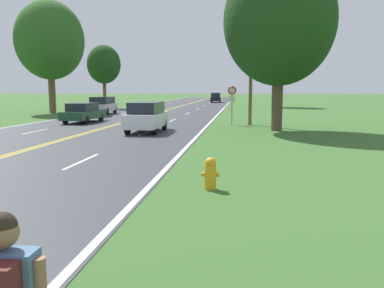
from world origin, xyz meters
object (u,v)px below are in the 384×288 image
object	(u,v)px
traffic_sign	(232,96)
car_white_suv_mid_near	(147,116)
tree_mid_treeline	(279,21)
tree_far_back	(50,40)
car_black_van_distant	(216,97)
tree_right_cluster	(104,65)
fire_hydrant	(210,173)
car_dark_green_sedan_mid_far	(83,112)
tree_left_verge	(275,64)
car_silver_van_receding	(103,105)

from	to	relation	value
traffic_sign	car_white_suv_mid_near	xyz separation A→B (m)	(-4.68, -5.35, -1.08)
tree_mid_treeline	car_white_suv_mid_near	distance (m)	9.31
tree_mid_treeline	car_white_suv_mid_near	size ratio (longest dim) A/B	2.36
car_white_suv_mid_near	tree_mid_treeline	bearing A→B (deg)	103.69
tree_far_back	car_black_van_distant	world-z (taller)	tree_far_back
car_black_van_distant	tree_right_cluster	bearing A→B (deg)	-29.46
fire_hydrant	tree_far_back	distance (m)	35.22
car_dark_green_sedan_mid_far	car_black_van_distant	bearing A→B (deg)	-6.60
traffic_sign	car_white_suv_mid_near	size ratio (longest dim) A/B	0.62
fire_hydrant	car_black_van_distant	world-z (taller)	car_black_van_distant
fire_hydrant	car_white_suv_mid_near	distance (m)	13.60
tree_mid_treeline	tree_far_back	distance (m)	25.73
car_white_suv_mid_near	fire_hydrant	bearing A→B (deg)	20.10
tree_left_verge	fire_hydrant	bearing A→B (deg)	-96.26
traffic_sign	tree_mid_treeline	distance (m)	6.21
fire_hydrant	tree_right_cluster	xyz separation A→B (m)	(-16.56, 40.27, 5.05)
car_black_van_distant	tree_mid_treeline	bearing A→B (deg)	6.75
tree_far_back	car_white_suv_mid_near	bearing A→B (deg)	-50.54
traffic_sign	car_dark_green_sedan_mid_far	world-z (taller)	traffic_sign
tree_left_verge	car_silver_van_receding	world-z (taller)	tree_left_verge
traffic_sign	car_dark_green_sedan_mid_far	size ratio (longest dim) A/B	0.58
traffic_sign	car_silver_van_receding	world-z (taller)	traffic_sign
traffic_sign	car_silver_van_receding	size ratio (longest dim) A/B	0.64
tree_mid_treeline	tree_far_back	size ratio (longest dim) A/B	0.90
tree_far_back	car_silver_van_receding	xyz separation A→B (m)	(5.57, -0.97, -6.29)
car_dark_green_sedan_mid_far	car_black_van_distant	world-z (taller)	car_black_van_distant
car_black_van_distant	car_dark_green_sedan_mid_far	bearing A→B (deg)	-9.62
fire_hydrant	tree_mid_treeline	bearing A→B (deg)	79.19
fire_hydrant	tree_mid_treeline	world-z (taller)	tree_mid_treeline
tree_right_cluster	tree_left_verge	bearing A→B (deg)	15.67
tree_right_cluster	car_black_van_distant	size ratio (longest dim) A/B	1.73
tree_mid_treeline	car_silver_van_receding	size ratio (longest dim) A/B	2.42
tree_far_back	car_dark_green_sedan_mid_far	distance (m)	14.60
fire_hydrant	traffic_sign	distance (m)	18.20
car_dark_green_sedan_mid_far	traffic_sign	bearing A→B (deg)	-90.69
fire_hydrant	car_silver_van_receding	bearing A→B (deg)	114.08
tree_left_verge	tree_right_cluster	bearing A→B (deg)	-164.33
fire_hydrant	tree_far_back	xyz separation A→B (m)	(-18.26, 29.35, 6.78)
tree_mid_treeline	tree_right_cluster	size ratio (longest dim) A/B	1.26
tree_far_back	car_white_suv_mid_near	world-z (taller)	tree_far_back
car_white_suv_mid_near	car_dark_green_sedan_mid_far	distance (m)	8.45
car_silver_van_receding	tree_left_verge	bearing A→B (deg)	-45.16
car_white_suv_mid_near	car_silver_van_receding	size ratio (longest dim) A/B	1.03
fire_hydrant	traffic_sign	world-z (taller)	traffic_sign
tree_far_back	car_black_van_distant	distance (m)	37.63
car_silver_van_receding	car_black_van_distant	size ratio (longest dim) A/B	0.91
fire_hydrant	tree_far_back	world-z (taller)	tree_far_back
tree_right_cluster	car_white_suv_mid_near	xyz separation A→B (m)	(11.94, -27.48, -4.55)
traffic_sign	car_silver_van_receding	xyz separation A→B (m)	(-12.74, 10.24, -1.10)
tree_mid_treeline	car_black_van_distant	size ratio (longest dim) A/B	2.19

